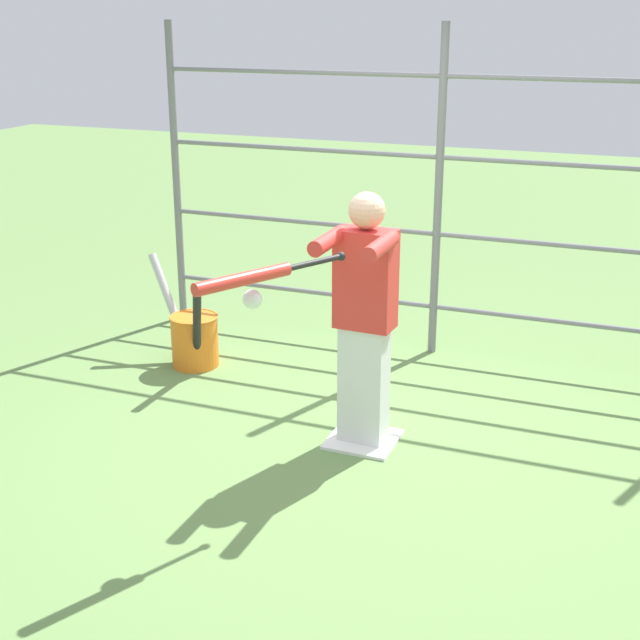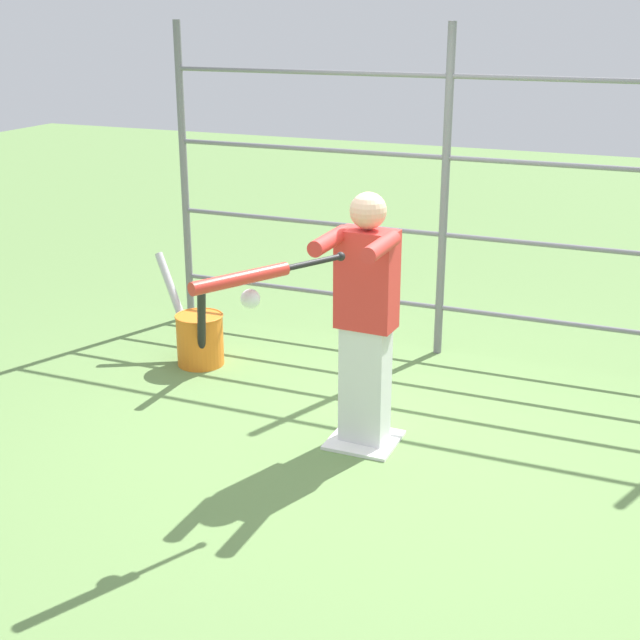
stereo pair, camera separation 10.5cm
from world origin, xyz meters
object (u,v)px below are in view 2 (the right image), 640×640
at_px(batter, 365,314).
at_px(baseball_bat_swinging, 254,276).
at_px(bat_bucket, 199,336).
at_px(softball_in_flight, 250,299).

height_order(batter, baseball_bat_swinging, batter).
distance_m(batter, bat_bucket, 1.80).
distance_m(baseball_bat_swinging, bat_bucket, 2.31).
bearing_deg(softball_in_flight, batter, -106.65).
distance_m(softball_in_flight, bat_bucket, 2.25).
bearing_deg(softball_in_flight, baseball_bat_swinging, 172.48).
xyz_separation_m(batter, baseball_bat_swinging, (0.24, 0.90, 0.44)).
height_order(baseball_bat_swinging, softball_in_flight, baseball_bat_swinging).
bearing_deg(softball_in_flight, bat_bucket, -51.65).
distance_m(batter, baseball_bat_swinging, 1.03).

